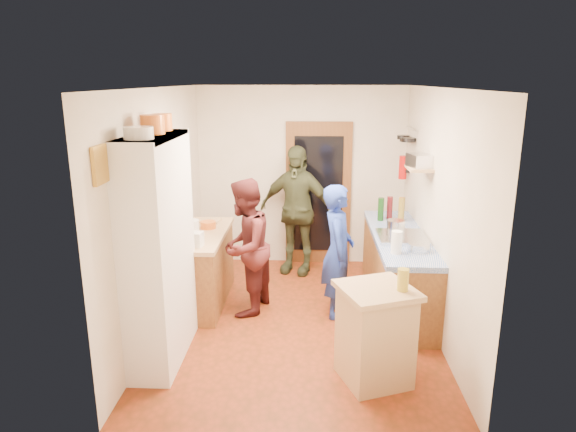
# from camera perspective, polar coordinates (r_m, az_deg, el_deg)

# --- Properties ---
(floor) EXTENTS (3.00, 4.00, 0.02)m
(floor) POSITION_cam_1_polar(r_m,az_deg,el_deg) (6.02, 1.01, -11.59)
(floor) COLOR maroon
(floor) RESTS_ON ground
(ceiling) EXTENTS (3.00, 4.00, 0.02)m
(ceiling) POSITION_cam_1_polar(r_m,az_deg,el_deg) (5.38, 1.14, 14.19)
(ceiling) COLOR silver
(ceiling) RESTS_ON ground
(wall_back) EXTENTS (3.00, 0.02, 2.60)m
(wall_back) POSITION_cam_1_polar(r_m,az_deg,el_deg) (7.52, 1.49, 4.40)
(wall_back) COLOR beige
(wall_back) RESTS_ON ground
(wall_front) EXTENTS (3.00, 0.02, 2.60)m
(wall_front) POSITION_cam_1_polar(r_m,az_deg,el_deg) (3.65, 0.19, -7.36)
(wall_front) COLOR beige
(wall_front) RESTS_ON ground
(wall_left) EXTENTS (0.02, 4.00, 2.60)m
(wall_left) POSITION_cam_1_polar(r_m,az_deg,el_deg) (5.80, -14.02, 0.72)
(wall_left) COLOR beige
(wall_left) RESTS_ON ground
(wall_right) EXTENTS (0.02, 4.00, 2.60)m
(wall_right) POSITION_cam_1_polar(r_m,az_deg,el_deg) (5.72, 16.36, 0.37)
(wall_right) COLOR beige
(wall_right) RESTS_ON ground
(door_frame) EXTENTS (0.95, 0.06, 2.10)m
(door_frame) POSITION_cam_1_polar(r_m,az_deg,el_deg) (7.53, 3.38, 2.45)
(door_frame) COLOR brown
(door_frame) RESTS_ON ground
(door_glass) EXTENTS (0.70, 0.02, 1.70)m
(door_glass) POSITION_cam_1_polar(r_m,az_deg,el_deg) (7.50, 3.38, 2.39)
(door_glass) COLOR black
(door_glass) RESTS_ON door_frame
(hutch_body) EXTENTS (0.40, 1.20, 2.20)m
(hutch_body) POSITION_cam_1_polar(r_m,az_deg,el_deg) (5.06, -14.12, -3.75)
(hutch_body) COLOR white
(hutch_body) RESTS_ON ground
(hutch_top_shelf) EXTENTS (0.40, 1.14, 0.04)m
(hutch_top_shelf) POSITION_cam_1_polar(r_m,az_deg,el_deg) (4.83, -14.94, 8.48)
(hutch_top_shelf) COLOR white
(hutch_top_shelf) RESTS_ON hutch_body
(plate_stack) EXTENTS (0.25, 0.25, 0.10)m
(plate_stack) POSITION_cam_1_polar(r_m,az_deg,el_deg) (4.50, -16.27, 8.86)
(plate_stack) COLOR white
(plate_stack) RESTS_ON hutch_top_shelf
(orange_pot_a) EXTENTS (0.22, 0.22, 0.17)m
(orange_pot_a) POSITION_cam_1_polar(r_m,az_deg,el_deg) (4.87, -14.82, 9.81)
(orange_pot_a) COLOR orange
(orange_pot_a) RESTS_ON hutch_top_shelf
(orange_pot_b) EXTENTS (0.18, 0.18, 0.16)m
(orange_pot_b) POSITION_cam_1_polar(r_m,az_deg,el_deg) (5.18, -13.78, 10.10)
(orange_pot_b) COLOR orange
(orange_pot_b) RESTS_ON hutch_top_shelf
(left_counter_base) EXTENTS (0.60, 1.40, 0.85)m
(left_counter_base) POSITION_cam_1_polar(r_m,az_deg,el_deg) (6.40, -9.72, -5.91)
(left_counter_base) COLOR olive
(left_counter_base) RESTS_ON ground
(left_counter_top) EXTENTS (0.64, 1.44, 0.05)m
(left_counter_top) POSITION_cam_1_polar(r_m,az_deg,el_deg) (6.25, -9.90, -2.06)
(left_counter_top) COLOR tan
(left_counter_top) RESTS_ON left_counter_base
(toaster) EXTENTS (0.23, 0.17, 0.16)m
(toaster) POSITION_cam_1_polar(r_m,az_deg,el_deg) (5.74, -10.52, -2.54)
(toaster) COLOR white
(toaster) RESTS_ON left_counter_top
(kettle) EXTENTS (0.20, 0.20, 0.19)m
(kettle) POSITION_cam_1_polar(r_m,az_deg,el_deg) (6.13, -10.62, -1.29)
(kettle) COLOR white
(kettle) RESTS_ON left_counter_top
(orange_bowl) EXTENTS (0.23, 0.23, 0.09)m
(orange_bowl) POSITION_cam_1_polar(r_m,az_deg,el_deg) (6.40, -8.86, -0.98)
(orange_bowl) COLOR orange
(orange_bowl) RESTS_ON left_counter_top
(chopping_board) EXTENTS (0.33, 0.26, 0.02)m
(chopping_board) POSITION_cam_1_polar(r_m,az_deg,el_deg) (6.70, -8.85, -0.51)
(chopping_board) COLOR tan
(chopping_board) RESTS_ON left_counter_top
(right_counter_base) EXTENTS (0.60, 2.20, 0.84)m
(right_counter_base) POSITION_cam_1_polar(r_m,az_deg,el_deg) (6.39, 12.03, -6.10)
(right_counter_base) COLOR olive
(right_counter_base) RESTS_ON ground
(right_counter_top) EXTENTS (0.62, 2.22, 0.06)m
(right_counter_top) POSITION_cam_1_polar(r_m,az_deg,el_deg) (6.25, 12.26, -2.25)
(right_counter_top) COLOR #1646AB
(right_counter_top) RESTS_ON right_counter_base
(hob) EXTENTS (0.55, 0.58, 0.04)m
(hob) POSITION_cam_1_polar(r_m,az_deg,el_deg) (6.07, 12.54, -2.28)
(hob) COLOR silver
(hob) RESTS_ON right_counter_top
(pot_on_hob) EXTENTS (0.21, 0.21, 0.14)m
(pot_on_hob) POSITION_cam_1_polar(r_m,az_deg,el_deg) (6.18, 11.90, -1.07)
(pot_on_hob) COLOR silver
(pot_on_hob) RESTS_ON hob
(bottle_a) EXTENTS (0.09, 0.09, 0.30)m
(bottle_a) POSITION_cam_1_polar(r_m,az_deg,el_deg) (6.75, 10.27, 0.75)
(bottle_a) COLOR #143F14
(bottle_a) RESTS_ON right_counter_top
(bottle_b) EXTENTS (0.08, 0.08, 0.30)m
(bottle_b) POSITION_cam_1_polar(r_m,az_deg,el_deg) (6.87, 11.23, 0.91)
(bottle_b) COLOR #591419
(bottle_b) RESTS_ON right_counter_top
(bottle_c) EXTENTS (0.09, 0.09, 0.31)m
(bottle_c) POSITION_cam_1_polar(r_m,az_deg,el_deg) (6.76, 12.49, 0.71)
(bottle_c) COLOR olive
(bottle_c) RESTS_ON right_counter_top
(paper_towel) EXTENTS (0.13, 0.13, 0.24)m
(paper_towel) POSITION_cam_1_polar(r_m,az_deg,el_deg) (5.52, 11.97, -2.87)
(paper_towel) COLOR white
(paper_towel) RESTS_ON right_counter_top
(mixing_bowl) EXTENTS (0.28, 0.28, 0.09)m
(mixing_bowl) POSITION_cam_1_polar(r_m,az_deg,el_deg) (5.66, 14.30, -3.39)
(mixing_bowl) COLOR silver
(mixing_bowl) RESTS_ON right_counter_top
(island_base) EXTENTS (0.71, 0.71, 0.86)m
(island_base) POSITION_cam_1_polar(r_m,az_deg,el_deg) (4.83, 9.62, -13.12)
(island_base) COLOR tan
(island_base) RESTS_ON ground
(island_top) EXTENTS (0.80, 0.80, 0.05)m
(island_top) POSITION_cam_1_polar(r_m,az_deg,el_deg) (4.63, 9.87, -8.14)
(island_top) COLOR tan
(island_top) RESTS_ON island_base
(cutting_board) EXTENTS (0.43, 0.39, 0.02)m
(cutting_board) POSITION_cam_1_polar(r_m,az_deg,el_deg) (4.65, 9.04, -7.90)
(cutting_board) COLOR white
(cutting_board) RESTS_ON island_top
(oil_jar) EXTENTS (0.13, 0.13, 0.20)m
(oil_jar) POSITION_cam_1_polar(r_m,az_deg,el_deg) (4.57, 12.66, -6.92)
(oil_jar) COLOR #AD9E2D
(oil_jar) RESTS_ON island_top
(pan_rail) EXTENTS (0.02, 0.65, 0.02)m
(pan_rail) POSITION_cam_1_polar(r_m,az_deg,el_deg) (7.06, 13.55, 9.44)
(pan_rail) COLOR silver
(pan_rail) RESTS_ON wall_right
(pan_hang_a) EXTENTS (0.18, 0.18, 0.05)m
(pan_hang_a) POSITION_cam_1_polar(r_m,az_deg,el_deg) (6.89, 13.26, 8.24)
(pan_hang_a) COLOR black
(pan_hang_a) RESTS_ON pan_rail
(pan_hang_b) EXTENTS (0.16, 0.16, 0.05)m
(pan_hang_b) POSITION_cam_1_polar(r_m,az_deg,el_deg) (7.09, 12.96, 8.27)
(pan_hang_b) COLOR black
(pan_hang_b) RESTS_ON pan_rail
(pan_hang_c) EXTENTS (0.17, 0.17, 0.05)m
(pan_hang_c) POSITION_cam_1_polar(r_m,az_deg,el_deg) (7.28, 12.69, 8.54)
(pan_hang_c) COLOR black
(pan_hang_c) RESTS_ON pan_rail
(wall_shelf) EXTENTS (0.26, 0.42, 0.03)m
(wall_shelf) POSITION_cam_1_polar(r_m,az_deg,el_deg) (6.04, 14.37, 5.14)
(wall_shelf) COLOR tan
(wall_shelf) RESTS_ON wall_right
(radio) EXTENTS (0.28, 0.34, 0.15)m
(radio) POSITION_cam_1_polar(r_m,az_deg,el_deg) (6.03, 14.42, 5.99)
(radio) COLOR silver
(radio) RESTS_ON wall_shelf
(ext_bracket) EXTENTS (0.06, 0.10, 0.04)m
(ext_bracket) POSITION_cam_1_polar(r_m,az_deg,el_deg) (7.31, 13.09, 4.89)
(ext_bracket) COLOR black
(ext_bracket) RESTS_ON wall_right
(fire_extinguisher) EXTENTS (0.11, 0.11, 0.32)m
(fire_extinguisher) POSITION_cam_1_polar(r_m,az_deg,el_deg) (7.29, 12.65, 5.29)
(fire_extinguisher) COLOR red
(fire_extinguisher) RESTS_ON wall_right
(picture_frame) EXTENTS (0.03, 0.25, 0.30)m
(picture_frame) POSITION_cam_1_polar(r_m,az_deg,el_deg) (4.21, -20.17, 5.37)
(picture_frame) COLOR gold
(picture_frame) RESTS_ON wall_left
(person_hob) EXTENTS (0.39, 0.58, 1.55)m
(person_hob) POSITION_cam_1_polar(r_m,az_deg,el_deg) (5.89, 5.84, -3.99)
(person_hob) COLOR #1F389D
(person_hob) RESTS_ON ground
(person_left) EXTENTS (0.79, 0.91, 1.60)m
(person_left) POSITION_cam_1_polar(r_m,az_deg,el_deg) (5.98, -4.42, -3.40)
(person_left) COLOR #481A1B
(person_left) RESTS_ON ground
(person_back) EXTENTS (1.15, 0.76, 1.82)m
(person_back) POSITION_cam_1_polar(r_m,az_deg,el_deg) (7.17, 0.99, 0.65)
(person_back) COLOR #363C24
(person_back) RESTS_ON ground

